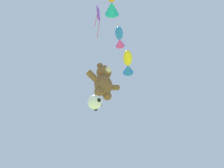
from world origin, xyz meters
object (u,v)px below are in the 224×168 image
fish_kite_goldfin (128,64)px  diamond_kite (98,15)px  fish_kite_cobalt (119,38)px  soccer_ball_kite (95,102)px  teddy_bear_kite (104,81)px  fish_kite_tangerine (112,0)px

fish_kite_goldfin → diamond_kite: size_ratio=0.71×
fish_kite_cobalt → diamond_kite: size_ratio=0.50×
soccer_ball_kite → fish_kite_goldfin: 5.80m
teddy_bear_kite → soccer_ball_kite: bearing=-165.3°
soccer_ball_kite → fish_kite_tangerine: fish_kite_tangerine is taller
fish_kite_tangerine → teddy_bear_kite: bearing=58.6°
teddy_bear_kite → diamond_kite: bearing=-143.6°
soccer_ball_kite → fish_kite_cobalt: fish_kite_cobalt is taller
soccer_ball_kite → fish_kite_cobalt: 5.51m
fish_kite_goldfin → fish_kite_tangerine: bearing=-145.2°
fish_kite_tangerine → diamond_kite: diamond_kite is taller
soccer_ball_kite → fish_kite_tangerine: (-1.02, -2.52, 5.60)m
fish_kite_cobalt → teddy_bear_kite: bearing=111.3°
teddy_bear_kite → diamond_kite: diamond_kite is taller
teddy_bear_kite → fish_kite_tangerine: bearing=-121.4°
fish_kite_tangerine → diamond_kite: (0.14, 1.58, 0.53)m
soccer_ball_kite → fish_kite_tangerine: bearing=-112.1°
teddy_bear_kite → soccer_ball_kite: (-0.61, -0.16, -1.87)m
soccer_ball_kite → fish_kite_goldfin: (2.97, 0.25, 4.98)m
soccer_ball_kite → fish_kite_goldfin: size_ratio=0.38×
teddy_bear_kite → fish_kite_goldfin: 3.90m
fish_kite_cobalt → soccer_ball_kite: bearing=138.2°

